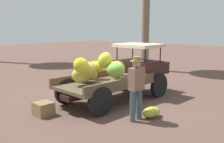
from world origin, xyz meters
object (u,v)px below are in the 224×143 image
object	(u,v)px
wooden_crate	(44,109)
farmer	(136,85)
truck	(119,73)
loose_banana_bunch	(151,112)

from	to	relation	value
wooden_crate	farmer	bearing A→B (deg)	-58.50
truck	loose_banana_bunch	bearing A→B (deg)	-110.86
wooden_crate	loose_banana_bunch	world-z (taller)	wooden_crate
wooden_crate	truck	bearing A→B (deg)	-11.94
wooden_crate	loose_banana_bunch	size ratio (longest dim) A/B	0.84
farmer	loose_banana_bunch	bearing A→B (deg)	-107.80
truck	loose_banana_bunch	xyz separation A→B (m)	(-0.88, -1.83, -0.77)
loose_banana_bunch	farmer	bearing A→B (deg)	155.89
farmer	truck	bearing A→B (deg)	-33.19
truck	wooden_crate	distance (m)	2.83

